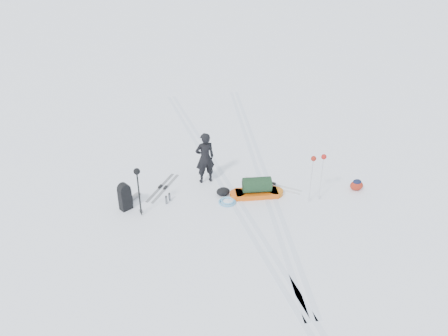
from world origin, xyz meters
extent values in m
plane|color=white|center=(0.00, 0.00, 0.00)|extent=(200.00, 200.00, 0.00)
ellipsoid|color=white|center=(90.00, 90.00, -75.00)|extent=(256.00, 192.00, 160.00)
cube|color=silver|center=(-0.12, 0.00, 0.00)|extent=(1.40, 17.97, 0.01)
cube|color=silver|center=(0.12, 0.00, 0.00)|extent=(1.40, 17.97, 0.01)
cube|color=silver|center=(1.28, 2.00, 0.00)|extent=(2.09, 13.88, 0.01)
cube|color=silver|center=(1.52, 2.00, 0.00)|extent=(2.09, 13.88, 0.01)
imported|color=black|center=(-0.59, 1.01, 0.82)|extent=(0.64, 0.46, 1.64)
cube|color=#CD4F0C|center=(0.71, -0.17, 0.08)|extent=(1.28, 0.66, 0.15)
cylinder|color=#C25F0B|center=(1.26, -0.23, 0.08)|extent=(0.50, 0.50, 0.15)
cylinder|color=#D74E0C|center=(0.15, -0.10, 0.08)|extent=(0.50, 0.50, 0.15)
cylinder|color=black|center=(0.71, -0.17, 0.38)|extent=(0.87, 0.55, 0.45)
cube|color=black|center=(-3.04, 0.03, 0.32)|extent=(0.39, 0.36, 0.64)
cylinder|color=black|center=(-3.04, 0.03, 0.66)|extent=(0.38, 0.35, 0.31)
cube|color=black|center=(-2.91, 0.13, 0.23)|extent=(0.15, 0.18, 0.27)
cylinder|color=slate|center=(-2.82, 0.47, 0.07)|extent=(0.45, 0.45, 0.14)
cylinder|color=black|center=(-2.66, -0.29, 0.67)|extent=(0.03, 0.03, 1.33)
cylinder|color=black|center=(-2.64, -0.38, 0.67)|extent=(0.03, 0.03, 1.33)
torus|color=black|center=(-2.66, -0.29, 0.10)|extent=(0.13, 0.13, 0.01)
torus|color=black|center=(-2.64, -0.38, 0.10)|extent=(0.13, 0.13, 0.01)
sphere|color=black|center=(-2.65, -0.34, 1.35)|extent=(0.18, 0.18, 0.18)
cylinder|color=silver|center=(2.08, -0.81, 0.69)|extent=(0.03, 0.03, 1.37)
cylinder|color=silver|center=(2.40, -0.78, 0.69)|extent=(0.03, 0.03, 1.37)
torus|color=#BBBCC3|center=(2.08, -0.81, 0.11)|extent=(0.12, 0.12, 0.01)
torus|color=#AEB0B6|center=(2.40, -0.78, 0.11)|extent=(0.12, 0.12, 0.01)
sphere|color=maroon|center=(2.08, -0.81, 1.39)|extent=(0.15, 0.15, 0.15)
sphere|color=maroon|center=(2.40, -0.78, 1.39)|extent=(0.15, 0.15, 0.15)
cube|color=#93969B|center=(-1.85, 0.87, 0.01)|extent=(1.01, 1.50, 0.02)
cube|color=gray|center=(-1.99, 0.96, 0.01)|extent=(1.01, 1.50, 0.02)
cube|color=black|center=(-1.85, 0.87, 0.04)|extent=(0.15, 0.18, 0.05)
cube|color=black|center=(-1.99, 0.96, 0.04)|extent=(0.15, 0.18, 0.05)
cube|color=silver|center=(1.26, 0.21, 0.01)|extent=(1.47, 1.28, 0.02)
cube|color=silver|center=(1.38, 0.35, 0.01)|extent=(1.47, 1.28, 0.02)
cube|color=black|center=(1.26, 0.21, 0.04)|extent=(0.19, 0.18, 0.05)
cube|color=black|center=(1.38, 0.35, 0.04)|extent=(0.19, 0.18, 0.05)
torus|color=#5197C5|center=(-0.21, -0.32, 0.03)|extent=(0.53, 0.53, 0.05)
torus|color=#5DB4E4|center=(-0.20, -0.28, 0.04)|extent=(0.41, 0.41, 0.05)
ellipsoid|color=maroon|center=(3.72, -0.53, 0.15)|extent=(0.42, 0.32, 0.29)
ellipsoid|color=black|center=(3.72, -0.53, 0.28)|extent=(0.27, 0.22, 0.14)
cylinder|color=#595D61|center=(-1.91, 0.03, 0.11)|extent=(0.07, 0.07, 0.23)
cylinder|color=#57585E|center=(-1.80, 0.19, 0.10)|extent=(0.07, 0.07, 0.21)
cylinder|color=black|center=(-1.91, 0.03, 0.24)|extent=(0.06, 0.06, 0.03)
cylinder|color=black|center=(-1.80, 0.19, 0.22)|extent=(0.06, 0.06, 0.03)
ellipsoid|color=black|center=(-0.24, 0.09, 0.12)|extent=(0.43, 0.33, 0.25)
camera|label=1|loc=(-2.74, -10.48, 6.89)|focal=35.00mm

